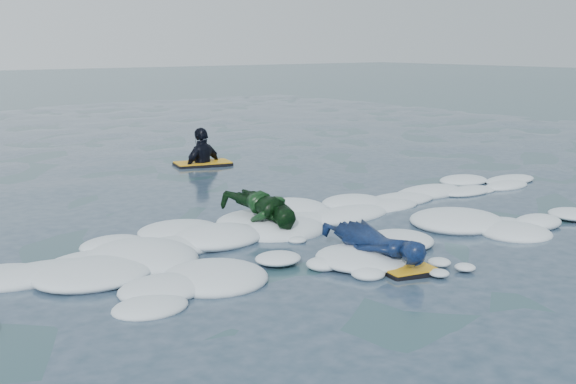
# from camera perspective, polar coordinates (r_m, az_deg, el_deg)

# --- Properties ---
(ground) EXTENTS (120.00, 120.00, 0.00)m
(ground) POSITION_cam_1_polar(r_m,az_deg,el_deg) (7.86, 3.70, -5.38)
(ground) COLOR #18333B
(ground) RESTS_ON ground
(foam_band) EXTENTS (12.00, 3.10, 0.30)m
(foam_band) POSITION_cam_1_polar(r_m,az_deg,el_deg) (8.63, -0.82, -3.79)
(foam_band) COLOR silver
(foam_band) RESTS_ON ground
(prone_woman_unit) EXTENTS (0.73, 1.54, 0.38)m
(prone_woman_unit) POSITION_cam_1_polar(r_m,az_deg,el_deg) (7.79, 7.10, -4.12)
(prone_woman_unit) COLOR black
(prone_woman_unit) RESTS_ON ground
(prone_child_unit) EXTENTS (0.75, 1.34, 0.50)m
(prone_child_unit) POSITION_cam_1_polar(r_m,az_deg,el_deg) (8.95, -1.80, -1.53)
(prone_child_unit) COLOR black
(prone_child_unit) RESTS_ON ground
(waiting_rider_unit) EXTENTS (1.17, 0.83, 1.59)m
(waiting_rider_unit) POSITION_cam_1_polar(r_m,az_deg,el_deg) (13.90, -6.74, 1.86)
(waiting_rider_unit) COLOR black
(waiting_rider_unit) RESTS_ON ground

